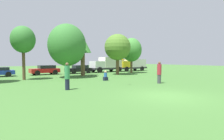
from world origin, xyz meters
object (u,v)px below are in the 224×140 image
object	(u,v)px
bystander_sitting	(106,76)
tree_3	(83,46)
tree_4	(118,47)
parked_car_red	(45,70)
tree_2	(67,45)
parked_car_black	(79,69)
delivery_truck_white	(108,64)
frisbee	(123,60)
tree_1	(23,40)
person_thrower	(67,76)
delivery_truck_yellow	(132,64)
tree_5	(132,50)
person_catcher	(159,72)

from	to	relation	value
bystander_sitting	tree_3	world-z (taller)	tree_3
bystander_sitting	tree_4	distance (m)	8.15
parked_car_red	tree_2	bearing A→B (deg)	97.72
parked_car_black	delivery_truck_white	bearing A→B (deg)	-179.91
tree_3	parked_car_red	bearing A→B (deg)	127.38
frisbee	delivery_truck_white	bearing A→B (deg)	60.68
tree_2	tree_1	bearing A→B (deg)	175.60
person_thrower	tree_1	size ratio (longest dim) A/B	0.34
person_thrower	delivery_truck_yellow	xyz separation A→B (m)	(18.06, 13.76, 0.28)
bystander_sitting	delivery_truck_white	distance (m)	13.12
tree_2	delivery_truck_white	distance (m)	11.34
tree_3	parked_car_red	size ratio (longest dim) A/B	1.34
tree_2	delivery_truck_white	world-z (taller)	tree_2
bystander_sitting	tree_4	size ratio (longest dim) A/B	0.18
frisbee	tree_1	size ratio (longest dim) A/B	0.05
parked_car_red	tree_3	bearing A→B (deg)	125.70
delivery_truck_yellow	frisbee	bearing A→B (deg)	44.79
tree_5	parked_car_black	distance (m)	8.75
tree_3	delivery_truck_white	distance (m)	8.60
person_thrower	delivery_truck_white	distance (m)	18.87
person_thrower	delivery_truck_white	size ratio (longest dim) A/B	0.30
frisbee	tree_3	world-z (taller)	tree_3
person_catcher	tree_4	size ratio (longest dim) A/B	0.34
tree_5	bystander_sitting	bearing A→B (deg)	-144.51
frisbee	tree_1	world-z (taller)	tree_1
parked_car_red	tree_4	bearing A→B (deg)	143.48
person_thrower	parked_car_red	xyz separation A→B (m)	(2.19, 14.19, -0.25)
parked_car_red	frisbee	bearing A→B (deg)	97.00
tree_3	delivery_truck_white	world-z (taller)	tree_3
tree_1	delivery_truck_yellow	bearing A→B (deg)	14.86
tree_4	delivery_truck_yellow	size ratio (longest dim) A/B	0.90
bystander_sitting	tree_1	distance (m)	9.28
tree_2	parked_car_black	world-z (taller)	tree_2
person_thrower	bystander_sitting	distance (m)	6.16
tree_5	delivery_truck_white	xyz separation A→B (m)	(-1.67, 4.30, -2.26)
tree_3	tree_5	distance (m)	8.56
tree_5	person_thrower	bearing A→B (deg)	-145.84
delivery_truck_yellow	tree_1	bearing A→B (deg)	13.18
tree_5	parked_car_black	xyz separation A→B (m)	(-7.12, 4.13, -2.98)
tree_2	parked_car_red	size ratio (longest dim) A/B	1.59
delivery_truck_white	delivery_truck_yellow	world-z (taller)	delivery_truck_white
bystander_sitting	tree_3	distance (m)	7.22
tree_3	tree_5	world-z (taller)	tree_5
person_catcher	tree_5	bearing A→B (deg)	-110.56
tree_4	tree_5	size ratio (longest dim) A/B	1.03
parked_car_black	person_catcher	bearing A→B (deg)	90.96
person_catcher	bystander_sitting	bearing A→B (deg)	-50.05
person_catcher	tree_3	bearing A→B (deg)	-69.28
frisbee	tree_5	size ratio (longest dim) A/B	0.05
person_catcher	tree_2	world-z (taller)	tree_2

